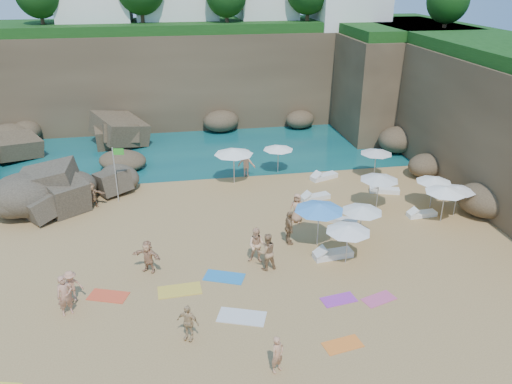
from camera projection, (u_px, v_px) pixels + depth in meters
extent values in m
plane|color=tan|center=(227.00, 256.00, 24.66)|extent=(120.00, 120.00, 0.00)
plane|color=#0C4751|center=(192.00, 105.00, 51.60)|extent=(120.00, 120.00, 0.00)
cube|color=brown|center=(215.00, 75.00, 45.78)|extent=(44.00, 8.00, 8.00)
cube|color=brown|center=(494.00, 116.00, 33.19)|extent=(8.00, 30.00, 8.00)
cube|color=brown|center=(391.00, 81.00, 43.64)|extent=(10.00, 12.00, 8.00)
sphere|color=#11380F|center=(448.00, 0.00, 37.57)|extent=(3.15, 3.15, 3.15)
cylinder|color=white|center=(1.00, 83.00, 47.54)|extent=(0.10, 0.10, 6.00)
cylinder|color=white|center=(18.00, 82.00, 47.77)|extent=(0.10, 0.10, 6.00)
cylinder|color=white|center=(34.00, 82.00, 48.01)|extent=(0.10, 0.10, 6.00)
cylinder|color=silver|center=(115.00, 175.00, 29.71)|extent=(0.07, 0.07, 3.49)
cube|color=green|center=(119.00, 152.00, 29.16)|extent=(0.61, 0.13, 0.39)
cylinder|color=silver|center=(234.00, 167.00, 32.56)|extent=(0.07, 0.07, 2.28)
cone|color=white|center=(234.00, 151.00, 32.11)|extent=(2.56, 2.56, 0.39)
cylinder|color=silver|center=(278.00, 160.00, 34.42)|extent=(0.05, 0.05, 1.86)
cone|color=white|center=(278.00, 147.00, 34.06)|extent=(2.09, 2.09, 0.32)
cylinder|color=silver|center=(432.00, 193.00, 29.34)|extent=(0.05, 0.05, 1.83)
cone|color=white|center=(434.00, 179.00, 28.98)|extent=(2.06, 2.06, 0.31)
cylinder|color=silver|center=(375.00, 164.00, 33.54)|extent=(0.06, 0.06, 1.92)
cone|color=silver|center=(376.00, 151.00, 33.17)|extent=(2.15, 2.15, 0.33)
cylinder|color=silver|center=(443.00, 205.00, 27.68)|extent=(0.06, 0.06, 1.98)
cone|color=white|center=(446.00, 190.00, 27.29)|extent=(2.22, 2.22, 0.34)
cylinder|color=silver|center=(378.00, 192.00, 29.23)|extent=(0.06, 0.06, 2.01)
cone|color=silver|center=(379.00, 177.00, 28.83)|extent=(2.26, 2.26, 0.34)
cylinder|color=silver|center=(456.00, 202.00, 28.38)|extent=(0.05, 0.05, 1.75)
cone|color=silver|center=(458.00, 188.00, 28.04)|extent=(1.96, 1.96, 0.30)
cylinder|color=silver|center=(361.00, 224.00, 25.72)|extent=(0.06, 0.06, 1.88)
cone|color=silver|center=(362.00, 209.00, 25.35)|extent=(2.11, 2.11, 0.32)
cylinder|color=silver|center=(318.00, 226.00, 25.21)|extent=(0.07, 0.07, 2.24)
cone|color=#418EDE|center=(319.00, 207.00, 24.77)|extent=(2.52, 2.52, 0.38)
cylinder|color=silver|center=(347.00, 245.00, 23.74)|extent=(0.06, 0.06, 1.92)
cone|color=white|center=(348.00, 228.00, 23.36)|extent=(2.16, 2.16, 0.33)
cube|color=white|center=(324.00, 177.00, 33.64)|extent=(2.03, 1.30, 0.30)
cube|color=white|center=(384.00, 190.00, 31.61)|extent=(1.93, 1.14, 0.28)
cube|color=white|center=(422.00, 214.00, 28.59)|extent=(1.73, 0.68, 0.26)
cube|color=silver|center=(315.00, 197.00, 30.64)|extent=(1.94, 1.04, 0.29)
cube|color=silver|center=(343.00, 220.00, 27.91)|extent=(1.71, 1.29, 0.26)
cube|color=silver|center=(333.00, 254.00, 24.53)|extent=(2.02, 0.86, 0.30)
cube|color=purple|center=(339.00, 300.00, 21.42)|extent=(1.58, 0.96, 0.03)
cube|color=#E94A29|center=(108.00, 296.00, 21.66)|extent=(1.87, 1.36, 0.03)
cube|color=#247AC0|center=(224.00, 277.00, 22.98)|extent=(2.04, 1.54, 0.03)
cube|color=#CF5081|center=(379.00, 299.00, 21.46)|extent=(1.60, 1.14, 0.03)
cube|color=orange|center=(343.00, 345.00, 18.86)|extent=(1.58, 0.99, 0.03)
cube|color=gold|center=(180.00, 290.00, 22.04)|extent=(1.95, 1.05, 0.03)
cube|color=silver|center=(242.00, 317.00, 20.36)|extent=(2.16, 1.58, 0.03)
imported|color=tan|center=(65.00, 296.00, 20.21)|extent=(0.78, 0.67, 1.80)
imported|color=#A27851|center=(267.00, 252.00, 23.27)|extent=(1.01, 0.85, 1.85)
imported|color=tan|center=(246.00, 163.00, 33.82)|extent=(1.32, 0.94, 1.88)
imported|color=#916C48|center=(289.00, 228.00, 25.41)|extent=(0.50, 1.10, 1.84)
imported|color=tan|center=(297.00, 208.00, 27.68)|extent=(0.95, 0.78, 1.71)
imported|color=#A47752|center=(92.00, 195.00, 29.42)|extent=(1.50, 0.69, 1.56)
imported|color=tan|center=(73.00, 297.00, 21.26)|extent=(1.31, 1.66, 0.39)
imported|color=tan|center=(189.00, 335.00, 19.09)|extent=(1.55, 1.77, 0.37)
imported|color=tan|center=(149.00, 268.00, 23.35)|extent=(2.08, 2.12, 0.42)
imported|color=tan|center=(277.00, 367.00, 17.57)|extent=(1.24, 1.50, 0.35)
imported|color=#EAB285|center=(257.00, 256.00, 24.03)|extent=(1.43, 1.98, 0.68)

